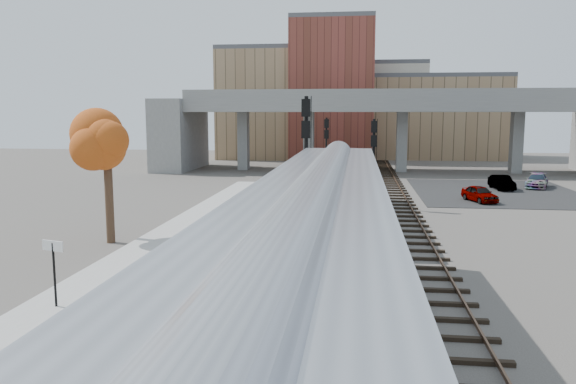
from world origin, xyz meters
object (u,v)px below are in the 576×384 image
(locomotive, at_px, (343,185))
(signal_mast_mid, at_px, (373,166))
(signal_mast_near, at_px, (306,162))
(car_c, at_px, (537,181))
(car_a, at_px, (480,194))
(tree, at_px, (107,139))
(car_b, at_px, (502,182))
(coach, at_px, (320,278))
(signal_mast_far, at_px, (326,153))

(locomotive, xyz_separation_m, signal_mast_mid, (2.00, 4.68, 0.81))
(signal_mast_near, relative_size, car_c, 1.77)
(signal_mast_near, relative_size, car_a, 2.13)
(signal_mast_near, bearing_deg, tree, -155.78)
(signal_mast_mid, xyz_separation_m, car_b, (11.79, 11.27, -2.40))
(coach, distance_m, signal_mast_far, 40.05)
(car_a, distance_m, car_b, 8.25)
(signal_mast_near, bearing_deg, signal_mast_mid, 63.85)
(signal_mast_mid, height_order, car_c, signal_mast_mid)
(tree, bearing_deg, signal_mast_far, 68.60)
(signal_mast_far, height_order, car_b, signal_mast_far)
(coach, relative_size, signal_mast_mid, 3.88)
(signal_mast_far, bearing_deg, car_a, -35.71)
(locomotive, distance_m, car_c, 24.82)
(coach, relative_size, signal_mast_far, 3.88)
(car_b, bearing_deg, coach, -114.64)
(signal_mast_near, height_order, car_b, signal_mast_near)
(car_b, bearing_deg, tree, -142.00)
(coach, xyz_separation_m, tree, (-12.12, 14.42, 2.73))
(signal_mast_near, distance_m, car_a, 17.69)
(signal_mast_far, distance_m, car_b, 16.14)
(locomotive, bearing_deg, signal_mast_near, -119.76)
(signal_mast_far, xyz_separation_m, tree, (-10.02, -25.57, 2.46))
(signal_mast_near, distance_m, car_b, 25.47)
(signal_mast_far, bearing_deg, car_c, 0.91)
(coach, bearing_deg, car_a, 71.61)
(signal_mast_near, relative_size, tree, 1.05)
(tree, bearing_deg, signal_mast_mid, 42.31)
(signal_mast_mid, distance_m, car_a, 9.46)
(car_b, relative_size, car_c, 0.88)
(locomotive, relative_size, signal_mast_far, 2.96)
(signal_mast_far, distance_m, car_a, 15.50)
(signal_mast_far, relative_size, car_c, 1.45)
(car_a, xyz_separation_m, car_b, (3.46, 7.49, 0.02))
(car_b, bearing_deg, signal_mast_far, 169.85)
(signal_mast_mid, distance_m, signal_mast_far, 13.36)
(locomotive, bearing_deg, coach, -90.00)
(coach, height_order, car_a, coach)
(signal_mast_mid, xyz_separation_m, tree, (-14.12, -12.86, 2.45))
(signal_mast_mid, height_order, car_b, signal_mast_mid)
(coach, distance_m, signal_mast_near, 19.09)
(signal_mast_far, xyz_separation_m, car_c, (19.42, 0.31, -2.39))
(car_b, bearing_deg, car_c, 21.40)
(car_c, bearing_deg, car_b, -133.44)
(signal_mast_mid, height_order, car_a, signal_mast_mid)
(locomotive, height_order, car_a, locomotive)
(car_b, xyz_separation_m, car_c, (3.53, 1.75, 0.00))
(signal_mast_mid, relative_size, signal_mast_far, 1.00)
(locomotive, relative_size, coach, 0.76)
(locomotive, relative_size, car_b, 4.91)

